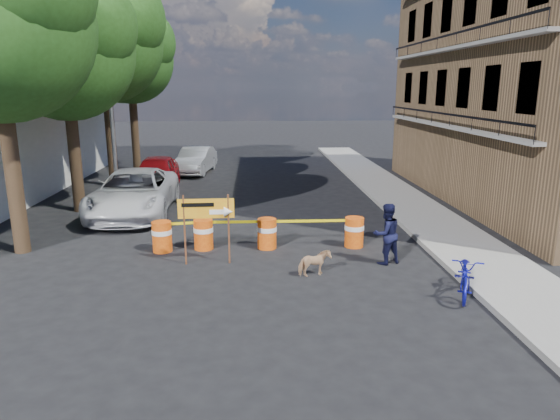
{
  "coord_description": "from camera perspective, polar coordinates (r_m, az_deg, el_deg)",
  "views": [
    {
      "loc": [
        -0.04,
        -12.25,
        4.67
      ],
      "look_at": [
        0.7,
        1.42,
        1.3
      ],
      "focal_mm": 32.0,
      "sensor_mm": 36.0,
      "label": 1
    }
  ],
  "objects": [
    {
      "name": "barrel_mid_left",
      "position": [
        14.92,
        -8.74,
        -2.69
      ],
      "size": [
        0.58,
        0.58,
        0.9
      ],
      "color": "#D53F0C",
      "rests_on": "ground"
    },
    {
      "name": "tree_mid_b",
      "position": [
        25.24,
        -19.43,
        17.73
      ],
      "size": [
        5.67,
        5.4,
        9.62
      ],
      "color": "#332316",
      "rests_on": "ground"
    },
    {
      "name": "apartment_building",
      "position": [
        23.6,
        28.7,
        15.44
      ],
      "size": [
        8.0,
        16.0,
        12.0
      ],
      "primitive_type": "cube",
      "color": "#96714C",
      "rests_on": "ground"
    },
    {
      "name": "sedan_red",
      "position": [
        24.28,
        -13.95,
        4.19
      ],
      "size": [
        1.92,
        4.58,
        1.55
      ],
      "primitive_type": "imported",
      "rotation": [
        0.0,
        0.0,
        0.02
      ],
      "color": "maroon",
      "rests_on": "ground"
    },
    {
      "name": "sidewalk_east",
      "position": [
        19.83,
        15.32,
        -0.07
      ],
      "size": [
        2.4,
        40.0,
        0.15
      ],
      "primitive_type": "cube",
      "color": "gray",
      "rests_on": "ground"
    },
    {
      "name": "tree_far",
      "position": [
        30.05,
        -16.67,
        16.23
      ],
      "size": [
        5.04,
        4.8,
        8.84
      ],
      "color": "#332316",
      "rests_on": "ground"
    },
    {
      "name": "suv_white",
      "position": [
        19.49,
        -16.37,
        1.91
      ],
      "size": [
        2.94,
        6.07,
        1.67
      ],
      "primitive_type": "imported",
      "rotation": [
        0.0,
        0.0,
        0.03
      ],
      "color": "silver",
      "rests_on": "ground"
    },
    {
      "name": "barrel_far_right",
      "position": [
        15.13,
        8.47,
        -2.45
      ],
      "size": [
        0.58,
        0.58,
        0.9
      ],
      "color": "#D53F0C",
      "rests_on": "ground"
    },
    {
      "name": "streetlamp",
      "position": [
        22.54,
        -18.72,
        12.38
      ],
      "size": [
        1.25,
        0.18,
        8.0
      ],
      "color": "gray",
      "rests_on": "ground"
    },
    {
      "name": "barrel_far_left",
      "position": [
        14.92,
        -13.34,
        -2.9
      ],
      "size": [
        0.58,
        0.58,
        0.9
      ],
      "color": "#D53F0C",
      "rests_on": "ground"
    },
    {
      "name": "pedestrian",
      "position": [
        13.75,
        12.04,
        -2.67
      ],
      "size": [
        0.99,
        0.88,
        1.67
      ],
      "primitive_type": "imported",
      "rotation": [
        0.0,
        0.0,
        3.51
      ],
      "color": "black",
      "rests_on": "ground"
    },
    {
      "name": "detour_sign",
      "position": [
        13.39,
        -7.59,
        -0.4
      ],
      "size": [
        1.49,
        0.28,
        1.92
      ],
      "rotation": [
        0.0,
        0.0,
        0.03
      ],
      "color": "#592D19",
      "rests_on": "ground"
    },
    {
      "name": "bicycle",
      "position": [
        12.15,
        20.64,
        -4.92
      ],
      "size": [
        0.99,
        1.18,
        1.91
      ],
      "primitive_type": "imported",
      "rotation": [
        0.0,
        0.0,
        -0.39
      ],
      "color": "#1516AC",
      "rests_on": "ground"
    },
    {
      "name": "sedan_silver",
      "position": [
        28.34,
        -9.59,
        5.64
      ],
      "size": [
        2.12,
        4.57,
        1.45
      ],
      "primitive_type": "imported",
      "rotation": [
        0.0,
        0.0,
        -0.14
      ],
      "color": "silver",
      "rests_on": "ground"
    },
    {
      "name": "dog",
      "position": [
        12.73,
        3.96,
        -6.09
      ],
      "size": [
        0.89,
        0.6,
        0.69
      ],
      "primitive_type": "imported",
      "rotation": [
        0.0,
        0.0,
        1.88
      ],
      "color": "tan",
      "rests_on": "ground"
    },
    {
      "name": "barrel_mid_right",
      "position": [
        14.83,
        -1.5,
        -2.63
      ],
      "size": [
        0.58,
        0.58,
        0.9
      ],
      "color": "#D53F0C",
      "rests_on": "ground"
    },
    {
      "name": "tree_mid_a",
      "position": [
        20.43,
        -23.25,
        16.51
      ],
      "size": [
        5.25,
        5.0,
        8.68
      ],
      "color": "#332316",
      "rests_on": "ground"
    },
    {
      "name": "ground",
      "position": [
        13.12,
        -2.74,
        -7.05
      ],
      "size": [
        120.0,
        120.0,
        0.0
      ],
      "primitive_type": "plane",
      "color": "black",
      "rests_on": "ground"
    }
  ]
}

